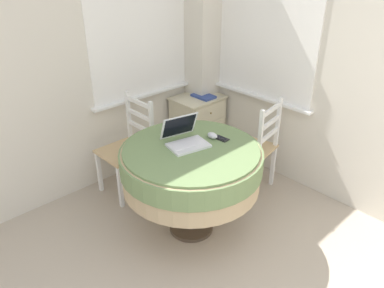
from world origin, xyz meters
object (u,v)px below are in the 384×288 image
cell_phone (221,138)px  book_on_cabinet (203,96)px  round_dining_table (191,165)px  dining_chair_near_right_window (253,148)px  dining_chair_near_back_window (129,148)px  laptop (185,138)px  computer_mouse (212,136)px  corner_cabinet (198,125)px

cell_phone → book_on_cabinet: (0.73, 0.92, -0.09)m
round_dining_table → dining_chair_near_right_window: 0.85m
dining_chair_near_back_window → round_dining_table: bearing=-89.0°
laptop → dining_chair_near_right_window: size_ratio=0.38×
round_dining_table → computer_mouse: computer_mouse is taller
corner_cabinet → laptop: bearing=-138.5°
round_dining_table → cell_phone: cell_phone is taller
round_dining_table → dining_chair_near_right_window: bearing=3.4°
computer_mouse → dining_chair_near_back_window: (-0.24, 0.82, -0.35)m
cell_phone → book_on_cabinet: bearing=51.9°
dining_chair_near_back_window → dining_chair_near_right_window: 1.14m
round_dining_table → cell_phone: size_ratio=8.76×
round_dining_table → dining_chair_near_right_window: (0.83, 0.05, -0.18)m
computer_mouse → cell_phone: (0.04, -0.06, -0.02)m
book_on_cabinet → corner_cabinet: bearing=132.6°
cell_phone → corner_cabinet: (0.69, 0.97, -0.43)m
corner_cabinet → dining_chair_near_right_window: bearing=-98.5°
computer_mouse → cell_phone: size_ratio=0.74×
laptop → computer_mouse: laptop is taller
corner_cabinet → computer_mouse: bearing=-128.5°
corner_cabinet → book_on_cabinet: 0.35m
dining_chair_near_right_window → book_on_cabinet: size_ratio=3.81×
laptop → cell_phone: bearing=-27.4°
cell_phone → dining_chair_near_back_window: size_ratio=0.14×
dining_chair_near_right_window → corner_cabinet: dining_chair_near_right_window is taller
dining_chair_near_back_window → corner_cabinet: size_ratio=1.37×
cell_phone → dining_chair_near_right_window: size_ratio=0.14×
laptop → cell_phone: 0.29m
round_dining_table → laptop: 0.21m
book_on_cabinet → computer_mouse: bearing=-131.5°
dining_chair_near_back_window → book_on_cabinet: dining_chair_near_back_window is taller
dining_chair_near_right_window → computer_mouse: bearing=-175.8°
laptop → book_on_cabinet: (0.98, 0.79, -0.13)m
dining_chair_near_right_window → corner_cabinet: bearing=81.5°
computer_mouse → cell_phone: computer_mouse is taller
dining_chair_near_back_window → book_on_cabinet: 1.04m
dining_chair_near_back_window → computer_mouse: bearing=-73.3°
round_dining_table → cell_phone: 0.31m
laptop → dining_chair_near_back_window: laptop is taller
cell_phone → dining_chair_near_back_window: bearing=108.1°
laptop → dining_chair_near_back_window: bearing=92.1°
book_on_cabinet → dining_chair_near_right_window: bearing=-101.6°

